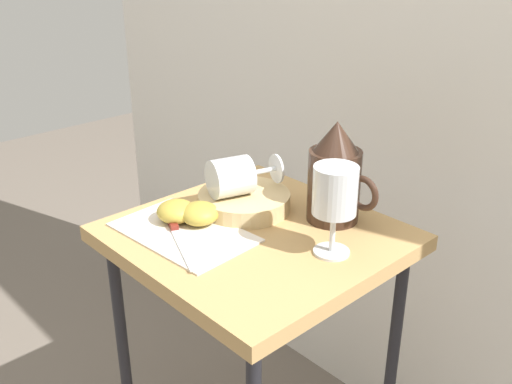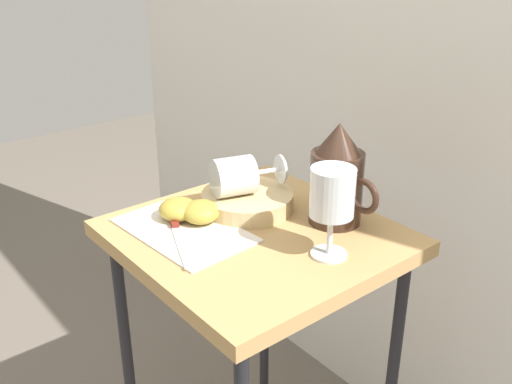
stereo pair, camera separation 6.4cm
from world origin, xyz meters
name	(u,v)px [view 1 (the left image)]	position (x,y,z in m)	size (l,w,h in m)	color
curtain_drape	(419,36)	(0.00, 0.48, 1.03)	(2.40, 0.03, 2.07)	silver
table	(256,270)	(0.00, 0.00, 0.65)	(0.49, 0.47, 0.73)	tan
linen_napkin	(184,232)	(-0.09, -0.11, 0.73)	(0.26, 0.16, 0.00)	silver
basket_tray	(244,201)	(-0.09, 0.05, 0.75)	(0.18, 0.18, 0.04)	tan
pitcher	(335,182)	(0.07, 0.14, 0.81)	(0.15, 0.10, 0.20)	#382319
wine_glass_upright	(335,195)	(0.15, 0.04, 0.84)	(0.08, 0.08, 0.16)	silver
wine_glass_tipped_near	(233,177)	(-0.09, 0.03, 0.80)	(0.11, 0.16, 0.08)	silver
apple_half_left	(176,211)	(-0.13, -0.09, 0.75)	(0.07, 0.07, 0.04)	#B29938
apple_half_right	(200,213)	(-0.09, -0.06, 0.75)	(0.07, 0.07, 0.04)	#B29938
knife	(175,229)	(-0.10, -0.12, 0.74)	(0.22, 0.11, 0.01)	silver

